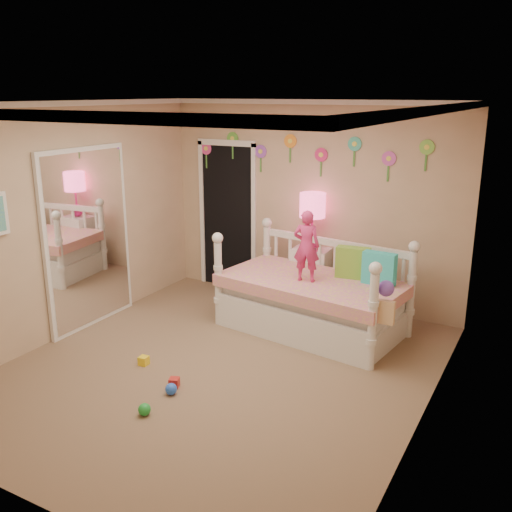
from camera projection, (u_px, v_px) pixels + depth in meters
The scene contains 17 objects.
floor at pixel (219, 369), 5.72m from camera, with size 4.00×4.50×0.01m, color #7F684C.
ceiling at pixel (213, 102), 5.00m from camera, with size 4.00×4.50×0.01m, color white.
back_wall at pixel (311, 205), 7.26m from camera, with size 4.00×0.01×2.60m, color tan.
left_wall at pixel (64, 222), 6.28m from camera, with size 0.01×4.50×2.60m, color tan.
right_wall at pixel (432, 277), 4.44m from camera, with size 0.01×4.50×2.60m, color tan.
crown_molding at pixel (213, 106), 5.01m from camera, with size 4.00×4.50×0.06m, color white, non-canonical shape.
daybed at pixel (312, 284), 6.51m from camera, with size 2.10×1.13×1.14m, color white, non-canonical shape.
pillow_turquoise at pixel (379, 269), 6.25m from camera, with size 0.37×0.13×0.37m, color #29CAD1.
pillow_lime at pixel (353, 263), 6.48m from camera, with size 0.38×0.14×0.36m, color #7AB838.
child at pixel (306, 246), 6.31m from camera, with size 0.30×0.19×0.81m, color #DB3175.
nightstand at pixel (311, 278), 7.31m from camera, with size 0.46×0.35×0.77m, color white.
table_lamp at pixel (312, 212), 7.07m from camera, with size 0.33×0.33×0.72m.
closet_doorway at pixel (227, 215), 7.89m from camera, with size 0.90×0.04×2.07m, color black.
flower_decals at pixel (305, 154), 7.11m from camera, with size 3.40×0.02×0.50m, color #B2668C, non-canonical shape.
mirror_closet at pixel (88, 239), 6.59m from camera, with size 0.07×1.30×2.10m, color white.
hanging_bag at pixel (384, 303), 5.57m from camera, with size 0.20×0.16×0.36m, color beige, non-canonical shape.
toy_scatter at pixel (143, 376), 5.46m from camera, with size 0.80×1.30×0.11m, color #996666, non-canonical shape.
Camera 1 is at (2.81, -4.36, 2.69)m, focal length 39.85 mm.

